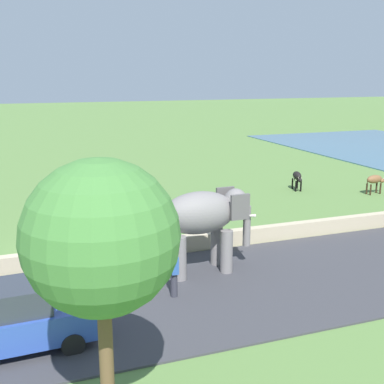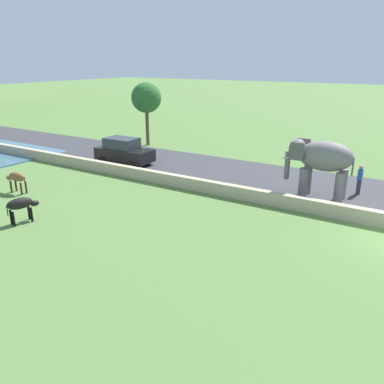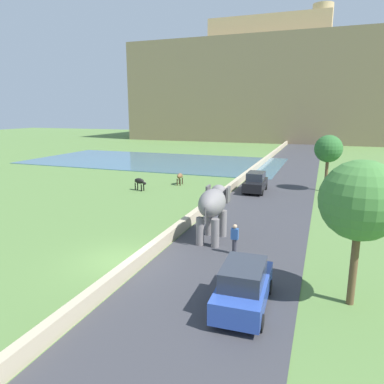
{
  "view_description": "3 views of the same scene",
  "coord_description": "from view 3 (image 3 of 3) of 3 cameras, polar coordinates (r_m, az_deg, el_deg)",
  "views": [
    {
      "loc": [
        18.93,
        -1.84,
        6.94
      ],
      "look_at": [
        -1.47,
        5.66,
        1.76
      ],
      "focal_mm": 46.4,
      "sensor_mm": 36.0,
      "label": 1
    },
    {
      "loc": [
        -16.2,
        -0.32,
        6.79
      ],
      "look_at": [
        -2.12,
        8.48,
        1.18
      ],
      "focal_mm": 36.72,
      "sensor_mm": 36.0,
      "label": 2
    },
    {
      "loc": [
        8.96,
        -14.13,
        7.17
      ],
      "look_at": [
        1.02,
        7.46,
        1.94
      ],
      "focal_mm": 33.55,
      "sensor_mm": 36.0,
      "label": 3
    }
  ],
  "objects": [
    {
      "name": "cow_black",
      "position": [
        33.12,
        -8.31,
        1.64
      ],
      "size": [
        1.42,
        0.73,
        1.15
      ],
      "color": "black",
      "rests_on": "ground"
    },
    {
      "name": "ground_plane",
      "position": [
        18.2,
        -11.38,
        -10.67
      ],
      "size": [
        220.0,
        220.0,
        0.0
      ],
      "primitive_type": "plane",
      "color": "#567A3D"
    },
    {
      "name": "barrier_wall",
      "position": [
        33.75,
        6.49,
        1.03
      ],
      "size": [
        0.4,
        110.0,
        0.67
      ],
      "primitive_type": "cube",
      "color": "tan",
      "rests_on": "ground"
    },
    {
      "name": "car_blue",
      "position": [
        13.72,
        8.21,
        -14.55
      ],
      "size": [
        1.91,
        4.06,
        1.8
      ],
      "color": "#2D4CA8",
      "rests_on": "ground"
    },
    {
      "name": "cow_brown",
      "position": [
        35.46,
        -1.94,
        2.5
      ],
      "size": [
        0.54,
        1.41,
        1.15
      ],
      "color": "brown",
      "rests_on": "ground"
    },
    {
      "name": "person_beside_elephant",
      "position": [
        18.33,
        6.78,
        -7.39
      ],
      "size": [
        0.36,
        0.22,
        1.63
      ],
      "color": "#33333D",
      "rests_on": "ground"
    },
    {
      "name": "hill_distant",
      "position": [
        96.53,
        11.68,
        15.23
      ],
      "size": [
        64.0,
        28.0,
        23.38
      ],
      "primitive_type": "cube",
      "color": "#897556",
      "rests_on": "ground"
    },
    {
      "name": "tree_mid",
      "position": [
        34.29,
        20.87,
        6.39
      ],
      "size": [
        2.43,
        2.43,
        5.09
      ],
      "color": "brown",
      "rests_on": "ground"
    },
    {
      "name": "fort_on_hill",
      "position": [
        98.23,
        12.52,
        23.83
      ],
      "size": [
        29.16,
        8.0,
        7.9
      ],
      "color": "tan",
      "rests_on": "hill_distant"
    },
    {
      "name": "tree_near",
      "position": [
        14.1,
        25.23,
        -1.3
      ],
      "size": [
        2.92,
        2.92,
        5.52
      ],
      "color": "brown",
      "rests_on": "ground"
    },
    {
      "name": "elephant",
      "position": [
        19.96,
        3.39,
        -2.13
      ],
      "size": [
        1.48,
        3.48,
        2.99
      ],
      "color": "slate",
      "rests_on": "ground"
    },
    {
      "name": "lake",
      "position": [
        52.54,
        -5.94,
        4.93
      ],
      "size": [
        36.0,
        18.0,
        0.08
      ],
      "primitive_type": "cube",
      "color": "#426B84",
      "rests_on": "ground"
    },
    {
      "name": "car_black",
      "position": [
        32.62,
        10.05,
        1.51
      ],
      "size": [
        1.87,
        4.04,
        1.8
      ],
      "color": "black",
      "rests_on": "ground"
    },
    {
      "name": "road_surface",
      "position": [
        35.09,
        13.3,
        0.71
      ],
      "size": [
        7.0,
        120.0,
        0.06
      ],
      "primitive_type": "cube",
      "color": "#38383D",
      "rests_on": "ground"
    }
  ]
}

